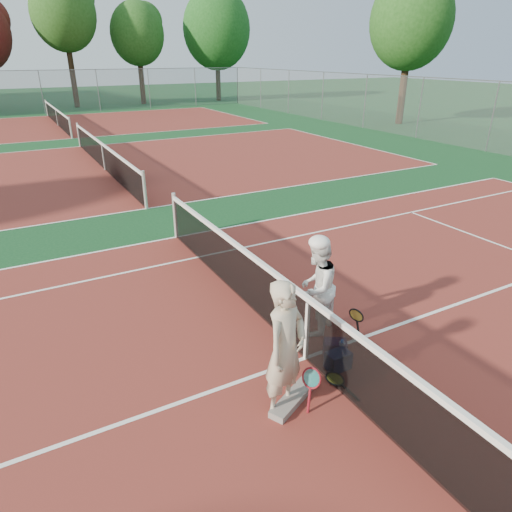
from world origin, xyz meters
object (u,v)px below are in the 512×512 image
at_px(net_main, 307,329).
at_px(racket_spare, 335,379).
at_px(racket_red, 311,389).
at_px(racket_black_held, 355,324).
at_px(water_bottle, 341,351).
at_px(player_b, 317,287).
at_px(sports_bag_navy, 338,360).
at_px(sports_bag_purple, 335,349).
at_px(player_a, 286,349).

xyz_separation_m(net_main, racket_spare, (0.06, -0.62, -0.48)).
xyz_separation_m(net_main, racket_red, (-0.53, -0.87, -0.21)).
xyz_separation_m(racket_black_held, water_bottle, (-0.50, -0.30, -0.13)).
bearing_deg(player_b, sports_bag_navy, 43.45).
height_order(racket_red, racket_spare, racket_red).
height_order(sports_bag_purple, water_bottle, water_bottle).
xyz_separation_m(net_main, sports_bag_navy, (0.27, -0.41, -0.38)).
xyz_separation_m(racket_spare, water_bottle, (0.37, 0.34, 0.12)).
height_order(sports_bag_navy, water_bottle, water_bottle).
bearing_deg(player_a, water_bottle, -4.78).
bearing_deg(net_main, racket_red, -121.43).
bearing_deg(sports_bag_navy, racket_black_held, 33.26).
relative_size(player_b, water_bottle, 5.24).
bearing_deg(water_bottle, racket_spare, -137.43).
height_order(player_a, sports_bag_purple, player_a).
height_order(net_main, racket_red, net_main).
distance_m(net_main, racket_red, 1.04).
bearing_deg(racket_spare, racket_red, 110.26).
distance_m(racket_spare, water_bottle, 0.52).
bearing_deg(water_bottle, sports_bag_purple, 107.42).
xyz_separation_m(racket_black_held, racket_spare, (-0.87, -0.64, -0.25)).
relative_size(racket_red, water_bottle, 1.98).
relative_size(racket_black_held, sports_bag_purple, 1.74).
relative_size(net_main, sports_bag_purple, 33.75).
bearing_deg(racket_red, racket_black_held, -6.45).
bearing_deg(racket_black_held, player_a, -1.51).
xyz_separation_m(racket_red, racket_spare, (0.59, 0.26, -0.27)).
height_order(player_b, sports_bag_navy, player_b).
height_order(player_b, racket_spare, player_b).
distance_m(racket_spare, sports_bag_navy, 0.31).
bearing_deg(player_b, racket_black_held, 97.33).
bearing_deg(player_b, water_bottle, 52.06).
xyz_separation_m(player_b, sports_bag_purple, (-0.13, -0.70, -0.65)).
height_order(player_a, player_b, player_a).
distance_m(net_main, water_bottle, 0.62).
relative_size(racket_spare, sports_bag_navy, 1.81).
distance_m(racket_red, sports_bag_purple, 1.18).
bearing_deg(sports_bag_purple, sports_bag_navy, -118.37).
bearing_deg(player_a, racket_red, -53.86).
bearing_deg(racket_black_held, sports_bag_purple, -4.43).
height_order(racket_black_held, sports_bag_purple, racket_black_held).
bearing_deg(water_bottle, racket_black_held, 31.22).
relative_size(player_b, racket_red, 2.64).
bearing_deg(water_bottle, net_main, 147.47).
bearing_deg(racket_red, net_main, 20.50).
bearing_deg(racket_red, player_a, 112.17).
distance_m(net_main, player_a, 1.14).
distance_m(player_a, racket_red, 0.67).
bearing_deg(sports_bag_navy, racket_spare, -134.87).
height_order(racket_spare, sports_bag_navy, sports_bag_navy).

